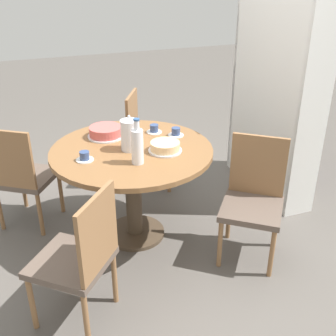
{
  "coord_description": "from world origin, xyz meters",
  "views": [
    {
      "loc": [
        2.72,
        -0.72,
        2.02
      ],
      "look_at": [
        0.0,
        0.28,
        0.55
      ],
      "focal_mm": 45.0,
      "sensor_mm": 36.0,
      "label": 1
    }
  ],
  "objects": [
    {
      "name": "chair_c",
      "position": [
        0.73,
        -0.53,
        0.47
      ],
      "size": [
        0.59,
        0.59,
        0.89
      ],
      "rotation": [
        0.0,
        0.0,
        5.59
      ],
      "color": "olive",
      "rests_on": "ground_plane"
    },
    {
      "name": "cup_c",
      "position": [
        0.08,
        -0.36,
        0.79
      ],
      "size": [
        0.12,
        0.12,
        0.07
      ],
      "color": "silver",
      "rests_on": "dining_table"
    },
    {
      "name": "dining_table",
      "position": [
        0.0,
        0.0,
        0.61
      ],
      "size": [
        1.19,
        1.19,
        0.76
      ],
      "color": "#473828",
      "rests_on": "ground_plane"
    },
    {
      "name": "coffee_pot",
      "position": [
        0.01,
        -0.01,
        0.88
      ],
      "size": [
        0.13,
        0.13,
        0.26
      ],
      "color": "silver",
      "rests_on": "dining_table"
    },
    {
      "name": "cup_b",
      "position": [
        -0.24,
        0.25,
        0.79
      ],
      "size": [
        0.12,
        0.12,
        0.07
      ],
      "color": "silver",
      "rests_on": "dining_table"
    },
    {
      "name": "bookshelf",
      "position": [
        -0.32,
        1.39,
        0.91
      ],
      "size": [
        1.07,
        0.28,
        1.86
      ],
      "rotation": [
        0.0,
        0.0,
        3.14
      ],
      "color": "silver",
      "rests_on": "ground_plane"
    },
    {
      "name": "cake_second",
      "position": [
        0.13,
        0.21,
        0.79
      ],
      "size": [
        0.24,
        0.24,
        0.07
      ],
      "color": "silver",
      "rests_on": "dining_table"
    },
    {
      "name": "cup_a",
      "position": [
        -0.12,
        0.39,
        0.79
      ],
      "size": [
        0.12,
        0.12,
        0.07
      ],
      "color": "silver",
      "rests_on": "dining_table"
    },
    {
      "name": "chair_a",
      "position": [
        -0.82,
        0.37,
        0.47
      ],
      "size": [
        0.57,
        0.57,
        0.89
      ],
      "rotation": [
        0.0,
        0.0,
        2.65
      ],
      "color": "olive",
      "rests_on": "ground_plane"
    },
    {
      "name": "cake_main",
      "position": [
        -0.29,
        -0.13,
        0.8
      ],
      "size": [
        0.28,
        0.28,
        0.08
      ],
      "color": "silver",
      "rests_on": "dining_table"
    },
    {
      "name": "chair_b",
      "position": [
        -0.44,
        -0.79,
        0.47
      ],
      "size": [
        0.58,
        0.58,
        0.89
      ],
      "rotation": [
        0.0,
        0.0,
        4.13
      ],
      "color": "olive",
      "rests_on": "ground_plane"
    },
    {
      "name": "water_bottle",
      "position": [
        0.25,
        -0.02,
        0.89
      ],
      "size": [
        0.08,
        0.08,
        0.32
      ],
      "color": "silver",
      "rests_on": "dining_table"
    },
    {
      "name": "chair_d",
      "position": [
        0.5,
        0.75,
        0.47
      ],
      "size": [
        0.59,
        0.59,
        0.89
      ],
      "rotation": [
        0.0,
        0.0,
        7.2
      ],
      "color": "olive",
      "rests_on": "ground_plane"
    },
    {
      "name": "ground_plane",
      "position": [
        0.0,
        0.0,
        0.0
      ],
      "size": [
        14.0,
        14.0,
        0.0
      ],
      "primitive_type": "plane",
      "color": "#56514C"
    }
  ]
}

